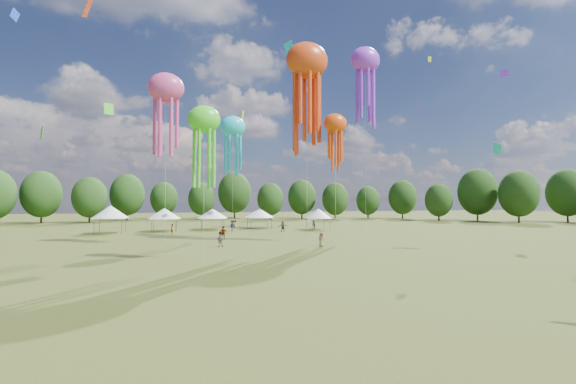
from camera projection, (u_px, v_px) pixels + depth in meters
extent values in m
plane|color=#384416|center=(418.00, 330.00, 16.06)|extent=(300.00, 300.00, 0.00)
imported|color=gray|center=(220.00, 239.00, 44.30)|extent=(0.94, 0.79, 1.74)
imported|color=gray|center=(235.00, 224.00, 72.74)|extent=(0.75, 0.89, 1.55)
imported|color=gray|center=(314.00, 225.00, 71.52)|extent=(0.85, 0.93, 1.56)
imported|color=gray|center=(233.00, 226.00, 66.35)|extent=(1.37, 1.28, 1.86)
imported|color=gray|center=(223.00, 233.00, 52.41)|extent=(1.08, 0.51, 1.79)
imported|color=gray|center=(283.00, 226.00, 65.35)|extent=(1.70, 1.07, 1.75)
imported|color=gray|center=(172.00, 229.00, 59.52)|extent=(0.46, 0.64, 1.66)
imported|color=gray|center=(321.00, 240.00, 44.51)|extent=(0.90, 0.88, 1.57)
cylinder|color=#47474C|center=(94.00, 227.00, 59.31)|extent=(0.08, 0.08, 2.35)
cylinder|color=#47474C|center=(99.00, 226.00, 63.10)|extent=(0.08, 0.08, 2.35)
cylinder|color=#47474C|center=(122.00, 227.00, 60.33)|extent=(0.08, 0.08, 2.35)
cylinder|color=#47474C|center=(125.00, 225.00, 64.12)|extent=(0.08, 0.08, 2.35)
cube|color=white|center=(110.00, 218.00, 61.74)|extent=(4.32, 4.32, 0.10)
cone|color=white|center=(110.00, 212.00, 61.76)|extent=(5.62, 5.62, 2.01)
cylinder|color=#47474C|center=(152.00, 226.00, 63.56)|extent=(0.08, 0.08, 2.07)
cylinder|color=#47474C|center=(153.00, 225.00, 67.25)|extent=(0.08, 0.08, 2.07)
cylinder|color=#47474C|center=(176.00, 226.00, 64.55)|extent=(0.08, 0.08, 2.07)
cylinder|color=#47474C|center=(176.00, 224.00, 68.24)|extent=(0.08, 0.08, 2.07)
cube|color=white|center=(164.00, 219.00, 65.92)|extent=(4.22, 4.22, 0.10)
cone|color=white|center=(164.00, 213.00, 65.94)|extent=(5.49, 5.49, 1.77)
cylinder|color=#47474C|center=(202.00, 225.00, 67.48)|extent=(0.08, 0.08, 1.96)
cylinder|color=#47474C|center=(201.00, 224.00, 71.13)|extent=(0.08, 0.08, 1.96)
cylinder|color=#47474C|center=(224.00, 225.00, 68.46)|extent=(0.08, 0.08, 1.96)
cylinder|color=#47474C|center=(222.00, 223.00, 72.11)|extent=(0.08, 0.08, 1.96)
cube|color=white|center=(212.00, 218.00, 69.82)|extent=(4.18, 4.18, 0.10)
cone|color=white|center=(212.00, 213.00, 69.83)|extent=(5.43, 5.43, 1.68)
cylinder|color=#47474C|center=(251.00, 224.00, 70.99)|extent=(0.08, 0.08, 1.94)
cylinder|color=#47474C|center=(248.00, 223.00, 74.73)|extent=(0.08, 0.08, 1.94)
cylinder|color=#47474C|center=(272.00, 223.00, 71.99)|extent=(0.08, 0.08, 1.94)
cylinder|color=#47474C|center=(267.00, 222.00, 75.73)|extent=(0.08, 0.08, 1.94)
cube|color=white|center=(259.00, 218.00, 73.38)|extent=(4.26, 4.26, 0.10)
cone|color=white|center=(259.00, 213.00, 73.40)|extent=(5.54, 5.54, 1.66)
cylinder|color=#47474C|center=(313.00, 225.00, 67.47)|extent=(0.08, 0.08, 1.98)
cylinder|color=#47474C|center=(307.00, 224.00, 70.61)|extent=(0.08, 0.08, 1.98)
cylinder|color=#47474C|center=(330.00, 225.00, 68.31)|extent=(0.08, 0.08, 1.98)
cylinder|color=#47474C|center=(324.00, 223.00, 71.45)|extent=(0.08, 0.08, 1.98)
cube|color=white|center=(318.00, 218.00, 69.48)|extent=(3.65, 3.65, 0.10)
cone|color=white|center=(318.00, 213.00, 69.50)|extent=(4.75, 4.75, 1.69)
ellipsoid|color=#1CCCEF|center=(233.00, 127.00, 54.47)|extent=(3.52, 2.47, 2.99)
cylinder|color=beige|center=(233.00, 182.00, 54.32)|extent=(0.03, 0.03, 15.66)
ellipsoid|color=red|center=(307.00, 61.00, 49.46)|extent=(5.44, 3.81, 4.62)
cylinder|color=beige|center=(307.00, 151.00, 49.24)|extent=(0.03, 0.03, 23.12)
ellipsoid|color=#DD460D|center=(335.00, 123.00, 49.04)|extent=(2.99, 2.09, 2.54)
cylinder|color=beige|center=(335.00, 183.00, 48.90)|extent=(0.03, 0.03, 15.03)
ellipsoid|color=#D94089|center=(166.00, 88.00, 46.64)|extent=(4.27, 2.99, 3.63)
cylinder|color=beige|center=(166.00, 166.00, 46.46)|extent=(0.03, 0.03, 18.82)
ellipsoid|color=#4BED27|center=(204.00, 119.00, 34.41)|extent=(2.87, 2.01, 2.44)
cylinder|color=beige|center=(204.00, 190.00, 34.29)|extent=(0.03, 0.03, 12.53)
ellipsoid|color=#9B33E3|center=(365.00, 60.00, 68.43)|extent=(5.41, 3.79, 4.60)
cylinder|color=beige|center=(366.00, 145.00, 68.14)|extent=(0.03, 0.03, 30.00)
cube|color=#9B33E3|center=(261.00, 119.00, 82.28)|extent=(0.99, 1.90, 2.41)
cube|color=red|center=(306.00, 90.00, 85.99)|extent=(0.78, 0.36, 0.97)
cube|color=#C9DE16|center=(243.00, 115.00, 59.84)|extent=(0.68, 1.04, 1.43)
cube|color=#9B33E3|center=(505.00, 73.00, 59.95)|extent=(1.02, 1.44, 1.51)
cube|color=red|center=(88.00, 6.00, 40.20)|extent=(1.08, 2.56, 2.71)
cube|color=#4BED27|center=(109.00, 109.00, 78.11)|extent=(1.88, 1.04, 2.36)
cube|color=blue|center=(15.00, 15.00, 43.99)|extent=(0.62, 1.28, 1.56)
cube|color=#1CCCEF|center=(289.00, 48.00, 70.24)|extent=(1.88, 1.30, 2.47)
cube|color=#9B33E3|center=(418.00, 106.00, 75.40)|extent=(1.03, 2.21, 2.61)
cube|color=#DD460D|center=(310.00, 131.00, 89.84)|extent=(1.22, 1.14, 1.41)
cube|color=#C9DE16|center=(430.00, 59.00, 57.62)|extent=(0.61, 0.22, 0.80)
cube|color=#4BED27|center=(42.00, 132.00, 64.49)|extent=(0.88, 2.03, 2.52)
cube|color=blue|center=(266.00, 143.00, 65.40)|extent=(0.57, 1.37, 1.44)
cube|color=#1CCCEF|center=(497.00, 149.00, 54.18)|extent=(0.75, 1.75, 1.84)
cylinder|color=#38281C|center=(41.00, 216.00, 88.12)|extent=(0.44, 0.44, 3.41)
ellipsoid|color=#203F15|center=(41.00, 194.00, 88.22)|extent=(8.53, 8.53, 10.66)
cylinder|color=#38281C|center=(89.00, 216.00, 90.28)|extent=(0.44, 0.44, 3.07)
ellipsoid|color=#203F15|center=(90.00, 197.00, 90.36)|extent=(7.66, 7.66, 9.58)
cylinder|color=#38281C|center=(127.00, 214.00, 100.14)|extent=(0.44, 0.44, 3.43)
ellipsoid|color=#203F15|center=(127.00, 195.00, 100.24)|extent=(8.58, 8.58, 10.73)
cylinder|color=#38281C|center=(164.00, 214.00, 107.83)|extent=(0.44, 0.44, 2.95)
ellipsoid|color=#203F15|center=(164.00, 198.00, 107.91)|extent=(7.37, 7.37, 9.21)
cylinder|color=#38281C|center=(202.00, 214.00, 106.67)|extent=(0.44, 0.44, 2.89)
ellipsoid|color=#203F15|center=(202.00, 199.00, 106.75)|extent=(7.23, 7.23, 9.04)
cylinder|color=#38281C|center=(235.00, 211.00, 113.45)|extent=(0.44, 0.44, 3.84)
ellipsoid|color=#203F15|center=(235.00, 193.00, 113.55)|extent=(9.60, 9.60, 11.99)
cylinder|color=#38281C|center=(270.00, 214.00, 104.91)|extent=(0.44, 0.44, 2.84)
ellipsoid|color=#203F15|center=(270.00, 199.00, 104.99)|extent=(7.11, 7.11, 8.89)
cylinder|color=#38281C|center=(302.00, 213.00, 109.94)|extent=(0.44, 0.44, 3.16)
ellipsoid|color=#203F15|center=(302.00, 197.00, 110.02)|extent=(7.91, 7.91, 9.88)
cylinder|color=#38281C|center=(335.00, 214.00, 106.39)|extent=(0.44, 0.44, 2.88)
ellipsoid|color=#203F15|center=(335.00, 199.00, 106.47)|extent=(7.21, 7.21, 9.01)
cylinder|color=#38281C|center=(368.00, 214.00, 111.08)|extent=(0.44, 0.44, 2.63)
ellipsoid|color=#203F15|center=(368.00, 201.00, 111.15)|extent=(6.57, 6.57, 8.22)
cylinder|color=#38281C|center=(403.00, 213.00, 110.02)|extent=(0.44, 0.44, 3.13)
ellipsoid|color=#203F15|center=(402.00, 197.00, 110.10)|extent=(7.81, 7.81, 9.77)
cylinder|color=#38281C|center=(439.00, 215.00, 99.31)|extent=(0.44, 0.44, 2.72)
ellipsoid|color=#203F15|center=(439.00, 200.00, 99.39)|extent=(6.80, 6.80, 8.50)
cylinder|color=#38281C|center=(478.00, 213.00, 98.95)|extent=(0.44, 0.44, 3.81)
ellipsoid|color=#203F15|center=(477.00, 192.00, 99.05)|extent=(9.52, 9.52, 11.90)
cylinder|color=#38281C|center=(519.00, 215.00, 91.07)|extent=(0.44, 0.44, 3.51)
ellipsoid|color=#203F15|center=(519.00, 194.00, 91.16)|extent=(8.78, 8.78, 10.97)
cylinder|color=#38281C|center=(568.00, 214.00, 92.90)|extent=(0.44, 0.44, 3.64)
ellipsoid|color=#203F15|center=(567.00, 193.00, 93.00)|extent=(9.10, 9.10, 11.37)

